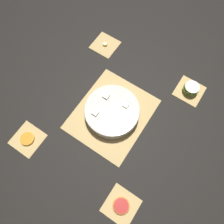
% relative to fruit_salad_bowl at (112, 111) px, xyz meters
% --- Properties ---
extents(ground_plane, '(6.00, 6.00, 0.00)m').
position_rel_fruit_salad_bowl_xyz_m(ground_plane, '(0.00, -0.00, -0.04)').
color(ground_plane, black).
extents(bamboo_mat_center, '(0.43, 0.37, 0.01)m').
position_rel_fruit_salad_bowl_xyz_m(bamboo_mat_center, '(0.00, -0.00, -0.04)').
color(bamboo_mat_center, tan).
rests_on(bamboo_mat_center, ground_plane).
extents(coaster_mat_near_left, '(0.15, 0.15, 0.01)m').
position_rel_fruit_salad_bowl_xyz_m(coaster_mat_near_left, '(-0.35, -0.28, -0.04)').
color(coaster_mat_near_left, tan).
rests_on(coaster_mat_near_left, ground_plane).
extents(coaster_mat_near_right, '(0.15, 0.15, 0.01)m').
position_rel_fruit_salad_bowl_xyz_m(coaster_mat_near_right, '(0.35, -0.28, -0.04)').
color(coaster_mat_near_right, tan).
rests_on(coaster_mat_near_right, ground_plane).
extents(coaster_mat_far_left, '(0.15, 0.15, 0.01)m').
position_rel_fruit_salad_bowl_xyz_m(coaster_mat_far_left, '(-0.35, 0.28, -0.04)').
color(coaster_mat_far_left, tan).
rests_on(coaster_mat_far_left, ground_plane).
extents(coaster_mat_far_right, '(0.15, 0.15, 0.01)m').
position_rel_fruit_salad_bowl_xyz_m(coaster_mat_far_right, '(0.35, 0.28, -0.04)').
color(coaster_mat_far_right, tan).
rests_on(coaster_mat_far_right, ground_plane).
extents(fruit_salad_bowl, '(0.29, 0.29, 0.08)m').
position_rel_fruit_salad_bowl_xyz_m(fruit_salad_bowl, '(0.00, 0.00, 0.00)').
color(fruit_salad_bowl, silver).
rests_on(fruit_salad_bowl, bamboo_mat_center).
extents(apple_half, '(0.09, 0.09, 0.05)m').
position_rel_fruit_salad_bowl_xyz_m(apple_half, '(-0.35, 0.28, -0.01)').
color(apple_half, '#7FAD38').
rests_on(apple_half, coaster_mat_far_left).
extents(orange_slice_whole, '(0.07, 0.07, 0.01)m').
position_rel_fruit_salad_bowl_xyz_m(orange_slice_whole, '(0.35, -0.28, -0.03)').
color(orange_slice_whole, orange).
rests_on(orange_slice_whole, coaster_mat_near_right).
extents(banana_coin_single, '(0.03, 0.03, 0.01)m').
position_rel_fruit_salad_bowl_xyz_m(banana_coin_single, '(-0.35, -0.28, -0.03)').
color(banana_coin_single, beige).
rests_on(banana_coin_single, coaster_mat_near_left).
extents(grapefruit_slice, '(0.08, 0.08, 0.01)m').
position_rel_fruit_salad_bowl_xyz_m(grapefruit_slice, '(0.35, 0.28, -0.03)').
color(grapefruit_slice, '#B2231E').
rests_on(grapefruit_slice, coaster_mat_far_right).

